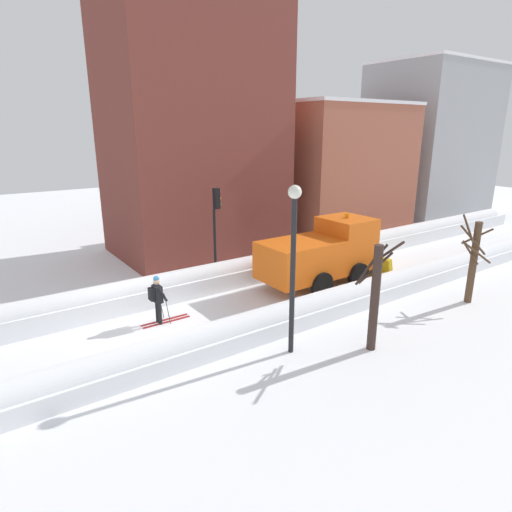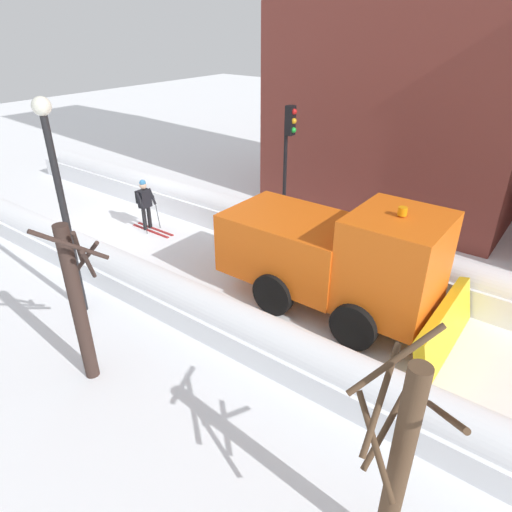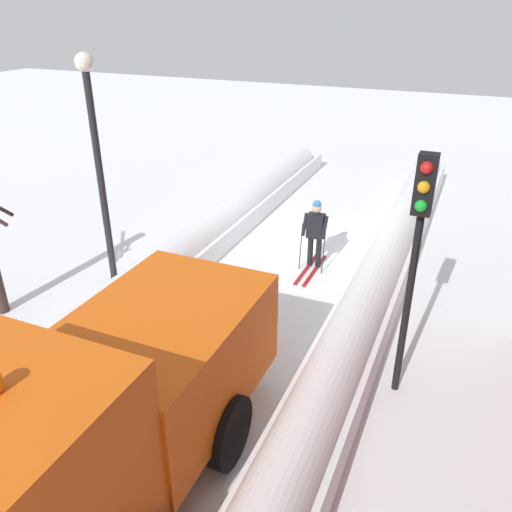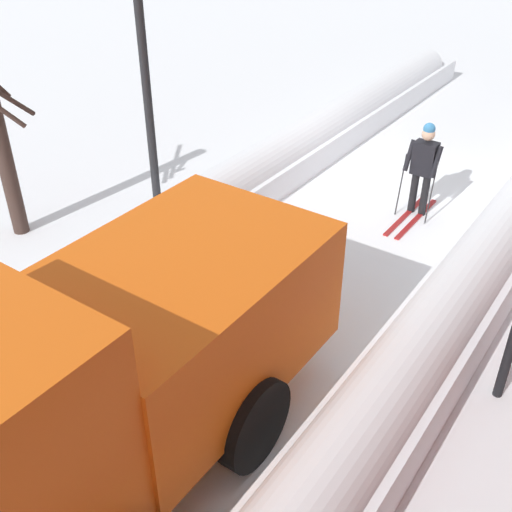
% 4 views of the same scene
% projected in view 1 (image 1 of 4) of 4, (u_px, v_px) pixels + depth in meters
% --- Properties ---
extents(ground_plane, '(80.00, 80.00, 0.00)m').
position_uv_depth(ground_plane, '(352.00, 278.00, 20.32)').
color(ground_plane, white).
extents(snowbank_left, '(1.10, 36.00, 1.19)m').
position_uv_depth(snowbank_left, '(317.00, 255.00, 22.05)').
color(snowbank_left, white).
rests_on(snowbank_left, ground).
extents(snowbank_right, '(1.10, 36.00, 1.01)m').
position_uv_depth(snowbank_right, '(395.00, 284.00, 18.30)').
color(snowbank_right, white).
rests_on(snowbank_right, ground).
extents(building_brick_near, '(6.51, 8.92, 19.18)m').
position_uv_depth(building_brick_near, '(191.00, 72.00, 22.38)').
color(building_brick_near, brown).
rests_on(building_brick_near, ground).
extents(building_brick_mid, '(7.41, 9.14, 8.43)m').
position_uv_depth(building_brick_mid, '(333.00, 167.00, 29.70)').
color(building_brick_mid, '#9E5642').
rests_on(building_brick_mid, ground).
extents(building_concrete_far, '(7.05, 9.49, 11.70)m').
position_uv_depth(building_concrete_far, '(430.00, 140.00, 35.19)').
color(building_concrete_far, '#9EA0A5').
rests_on(building_concrete_far, ground).
extents(plow_truck, '(3.20, 5.98, 3.12)m').
position_uv_depth(plow_truck, '(323.00, 253.00, 19.08)').
color(plow_truck, orange).
rests_on(plow_truck, ground).
extents(skier, '(0.62, 1.80, 1.81)m').
position_uv_depth(skier, '(157.00, 297.00, 15.32)').
color(skier, black).
rests_on(skier, ground).
extents(traffic_light_pole, '(0.28, 0.42, 4.26)m').
position_uv_depth(traffic_light_pole, '(216.00, 217.00, 19.14)').
color(traffic_light_pole, black).
rests_on(traffic_light_pole, ground).
extents(street_lamp, '(0.40, 0.40, 5.24)m').
position_uv_depth(street_lamp, '(293.00, 251.00, 12.68)').
color(street_lamp, black).
rests_on(street_lamp, ground).
extents(bare_tree_near, '(1.30, 1.16, 3.67)m').
position_uv_depth(bare_tree_near, '(375.00, 294.00, 13.30)').
color(bare_tree_near, '#392923').
rests_on(bare_tree_near, ground).
extents(bare_tree_mid, '(1.33, 1.38, 3.53)m').
position_uv_depth(bare_tree_mid, '(473.00, 260.00, 17.01)').
color(bare_tree_mid, '#4F3826').
rests_on(bare_tree_mid, ground).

